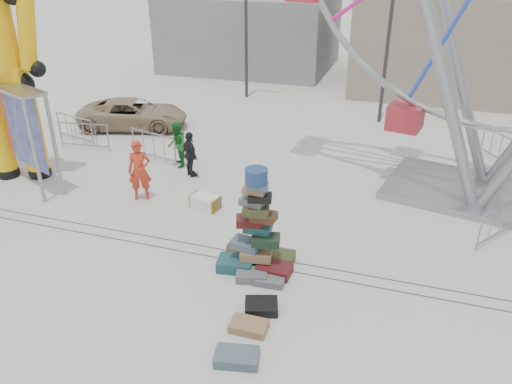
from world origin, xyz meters
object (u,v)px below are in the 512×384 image
(barricade_dummy_c, at_px, (154,147))
(pedestrian_red, at_px, (140,171))
(steamer_trunk, at_px, (205,202))
(barricade_wheel_front, at_px, (501,221))
(parked_suv, at_px, (133,114))
(lamp_post_left, at_px, (248,6))
(pedestrian_black, at_px, (190,154))
(barricade_dummy_b, at_px, (84,136))
(suitcase_tower, at_px, (256,241))
(lamp_post_right, at_px, (393,18))
(pedestrian_green, at_px, (177,145))
(barricade_dummy_a, at_px, (75,128))
(banner_scaffold, at_px, (5,108))
(barricade_wheel_back, at_px, (500,149))

(barricade_dummy_c, xyz_separation_m, pedestrian_red, (1.10, -2.88, 0.41))
(pedestrian_red, bearing_deg, steamer_trunk, -25.59)
(barricade_wheel_front, xyz_separation_m, parked_suv, (-14.09, 5.06, 0.08))
(lamp_post_left, height_order, parked_suv, lamp_post_left)
(pedestrian_black, bearing_deg, steamer_trunk, 164.67)
(lamp_post_left, height_order, barricade_dummy_b, lamp_post_left)
(suitcase_tower, xyz_separation_m, barricade_dummy_c, (-5.65, 5.31, -0.20))
(suitcase_tower, bearing_deg, lamp_post_left, 104.28)
(lamp_post_right, xyz_separation_m, pedestrian_black, (-5.72, -7.98, -3.69))
(pedestrian_black, bearing_deg, pedestrian_green, 1.72)
(suitcase_tower, relative_size, barricade_dummy_a, 1.34)
(banner_scaffold, relative_size, parked_suv, 1.00)
(barricade_dummy_a, bearing_deg, barricade_wheel_back, 24.74)
(pedestrian_black, bearing_deg, lamp_post_right, -85.38)
(banner_scaffold, bearing_deg, lamp_post_left, 93.67)
(barricade_dummy_b, relative_size, pedestrian_red, 1.04)
(barricade_wheel_back, distance_m, pedestrian_green, 11.67)
(lamp_post_left, bearing_deg, pedestrian_black, -82.70)
(barricade_wheel_back, height_order, pedestrian_green, pedestrian_green)
(pedestrian_green, bearing_deg, barricade_wheel_back, 78.23)
(barricade_dummy_b, height_order, barricade_wheel_back, same)
(barricade_dummy_a, relative_size, barricade_dummy_c, 1.00)
(barricade_wheel_front, bearing_deg, suitcase_tower, 154.89)
(barricade_dummy_c, bearing_deg, barricade_wheel_back, 30.32)
(steamer_trunk, height_order, barricade_wheel_back, barricade_wheel_back)
(pedestrian_green, height_order, parked_suv, pedestrian_green)
(lamp_post_right, height_order, suitcase_tower, lamp_post_right)
(lamp_post_right, height_order, pedestrian_red, lamp_post_right)
(steamer_trunk, relative_size, pedestrian_red, 0.45)
(barricade_wheel_front, distance_m, parked_suv, 14.97)
(suitcase_tower, height_order, steamer_trunk, suitcase_tower)
(barricade_dummy_b, bearing_deg, pedestrian_black, -17.41)
(banner_scaffold, bearing_deg, barricade_dummy_a, 118.85)
(pedestrian_black, bearing_deg, banner_scaffold, 60.56)
(barricade_wheel_back, bearing_deg, suitcase_tower, -66.72)
(banner_scaffold, bearing_deg, barricade_wheel_back, 45.41)
(pedestrian_green, bearing_deg, steamer_trunk, 8.28)
(barricade_dummy_c, xyz_separation_m, pedestrian_black, (1.86, -0.84, 0.25))
(barricade_dummy_a, distance_m, pedestrian_red, 6.29)
(pedestrian_red, bearing_deg, lamp_post_left, 66.30)
(barricade_dummy_c, bearing_deg, barricade_dummy_a, -178.12)
(banner_scaffold, distance_m, barricade_dummy_b, 3.64)
(pedestrian_black, bearing_deg, barricade_wheel_front, -147.02)
(barricade_dummy_c, height_order, pedestrian_green, pedestrian_green)
(pedestrian_red, bearing_deg, barricade_dummy_c, 84.73)
(barricade_dummy_c, distance_m, pedestrian_red, 3.11)
(steamer_trunk, height_order, barricade_wheel_front, barricade_wheel_front)
(steamer_trunk, relative_size, pedestrian_green, 0.52)
(lamp_post_right, distance_m, parked_suv, 11.64)
(barricade_wheel_back, height_order, parked_suv, parked_suv)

